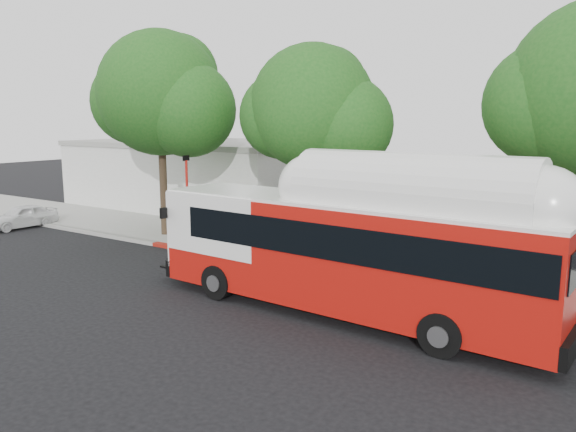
% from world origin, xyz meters
% --- Properties ---
extents(ground, '(120.00, 120.00, 0.00)m').
position_xyz_m(ground, '(0.00, 0.00, 0.00)').
color(ground, black).
rests_on(ground, ground).
extents(sidewalk, '(60.00, 5.00, 0.15)m').
position_xyz_m(sidewalk, '(0.00, 6.50, 0.07)').
color(sidewalk, gray).
rests_on(sidewalk, ground).
extents(curb_strip, '(60.00, 0.30, 0.15)m').
position_xyz_m(curb_strip, '(0.00, 3.90, 0.07)').
color(curb_strip, gray).
rests_on(curb_strip, ground).
extents(red_curb_segment, '(10.00, 0.32, 0.16)m').
position_xyz_m(red_curb_segment, '(-3.00, 3.90, 0.08)').
color(red_curb_segment, maroon).
rests_on(red_curb_segment, ground).
extents(street_tree_left, '(6.67, 5.80, 9.74)m').
position_xyz_m(street_tree_left, '(-8.53, 5.56, 6.60)').
color(street_tree_left, '#2D2116').
rests_on(street_tree_left, ground).
extents(street_tree_mid, '(5.75, 5.00, 8.62)m').
position_xyz_m(street_tree_mid, '(-0.59, 6.06, 5.91)').
color(street_tree_mid, '#2D2116').
rests_on(street_tree_mid, ground).
extents(low_commercial_bldg, '(16.20, 10.20, 4.25)m').
position_xyz_m(low_commercial_bldg, '(-14.00, 14.00, 2.15)').
color(low_commercial_bldg, silver).
rests_on(low_commercial_bldg, ground).
extents(transit_bus, '(13.17, 3.28, 3.86)m').
position_xyz_m(transit_bus, '(3.44, 0.68, 1.81)').
color(transit_bus, '#B0120C').
rests_on(transit_bus, ground).
extents(parked_car, '(3.67, 1.68, 1.22)m').
position_xyz_m(parked_car, '(-16.96, 2.98, 0.61)').
color(parked_car, silver).
rests_on(parked_car, ground).
extents(signal_pole, '(0.12, 0.39, 4.08)m').
position_xyz_m(signal_pole, '(-6.66, 4.67, 2.09)').
color(signal_pole, red).
rests_on(signal_pole, ground).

